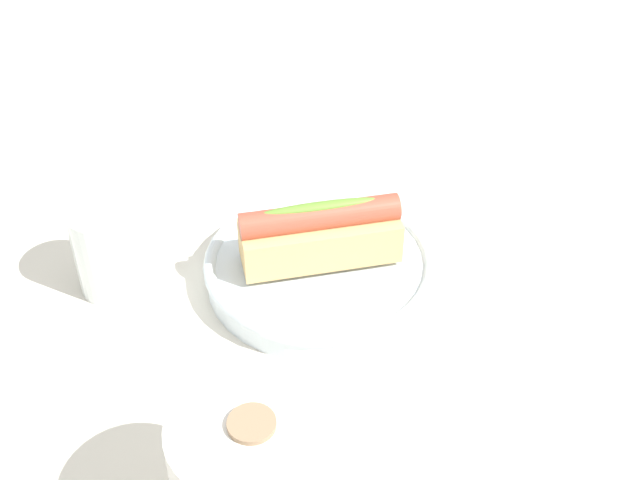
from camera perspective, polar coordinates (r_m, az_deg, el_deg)
name	(u,v)px	position (r m, az deg, el deg)	size (l,w,h in m)	color
ground_plane	(332,269)	(0.81, 0.88, -2.03)	(2.40, 2.40, 0.00)	silver
serving_bowl	(320,267)	(0.79, 0.00, -1.92)	(0.23, 0.23, 0.03)	silver
hotdog_front	(320,234)	(0.76, 0.00, 0.46)	(0.15, 0.07, 0.06)	#DBB270
water_glass	(111,248)	(0.80, -14.46, -0.57)	(0.07, 0.07, 0.09)	white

